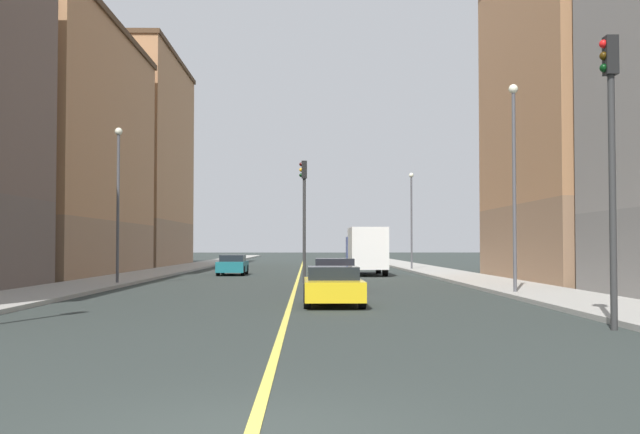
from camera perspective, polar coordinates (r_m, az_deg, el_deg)
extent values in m
cube|color=#9E9B93|center=(57.77, 8.26, -3.91)|extent=(3.56, 168.00, 0.15)
cube|color=#9E9B93|center=(57.97, -11.17, -3.89)|extent=(3.56, 168.00, 0.15)
cube|color=#E5D14C|center=(57.05, -1.47, -4.02)|extent=(0.16, 154.00, 0.01)
cube|color=#8F6B4F|center=(44.00, 19.72, -1.83)|extent=(9.08, 16.10, 4.09)
cube|color=#A8754C|center=(44.93, 19.58, 9.70)|extent=(9.08, 16.10, 13.87)
cube|color=#8F6B4F|center=(52.57, -19.36, -2.19)|extent=(9.08, 22.27, 3.46)
cube|color=#A8754C|center=(53.13, -19.25, 6.34)|extent=(9.08, 22.27, 12.30)
cube|color=#4B3422|center=(54.41, -19.17, 12.97)|extent=(9.38, 22.57, 0.40)
cube|color=#8F6B4F|center=(74.01, -13.89, -1.93)|extent=(9.08, 19.90, 4.12)
cube|color=#A8754C|center=(74.63, -13.83, 5.39)|extent=(9.08, 19.90, 14.91)
cube|color=#4B3422|center=(76.00, -13.78, 11.12)|extent=(9.38, 20.20, 0.40)
cylinder|color=#2D2D2D|center=(19.01, 20.67, 1.05)|extent=(0.16, 0.16, 5.86)
cube|color=black|center=(19.48, 20.54, 11.03)|extent=(0.28, 0.32, 0.90)
sphere|color=red|center=(19.49, 20.08, 11.84)|extent=(0.20, 0.20, 0.20)
sphere|color=#352204|center=(19.42, 20.09, 11.04)|extent=(0.20, 0.20, 0.20)
sphere|color=black|center=(19.36, 20.10, 10.23)|extent=(0.20, 0.20, 0.20)
cylinder|color=#2D2D2D|center=(39.88, -1.16, -1.00)|extent=(0.16, 0.16, 5.38)
cube|color=black|center=(40.07, -1.16, 3.50)|extent=(0.28, 0.32, 0.90)
sphere|color=#320404|center=(40.10, -1.39, 3.88)|extent=(0.20, 0.20, 0.20)
sphere|color=orange|center=(40.07, -1.39, 3.48)|extent=(0.20, 0.20, 0.20)
sphere|color=black|center=(40.04, -1.39, 3.08)|extent=(0.20, 0.20, 0.20)
cylinder|color=#4C4C51|center=(30.95, 14.07, 1.81)|extent=(0.14, 0.14, 7.71)
sphere|color=#EAEACC|center=(31.48, 14.00, 9.11)|extent=(0.36, 0.36, 0.36)
cylinder|color=#4C4C51|center=(38.54, -14.61, 0.63)|extent=(0.14, 0.14, 7.13)
sphere|color=#EAEACC|center=(38.89, -14.55, 6.10)|extent=(0.36, 0.36, 0.36)
cylinder|color=#4C4C51|center=(60.20, 6.73, -0.42)|extent=(0.14, 0.14, 7.05)
sphere|color=#EAEACC|center=(60.42, 6.72, 3.07)|extent=(0.36, 0.36, 0.36)
cube|color=red|center=(33.17, 1.09, -4.50)|extent=(1.94, 4.41, 0.64)
cube|color=black|center=(33.12, 1.09, -3.50)|extent=(1.67, 2.15, 0.52)
cylinder|color=black|center=(34.54, -0.34, -4.77)|extent=(0.23, 0.64, 0.64)
cylinder|color=black|center=(34.55, 2.46, -4.77)|extent=(0.23, 0.64, 0.64)
cylinder|color=black|center=(31.83, -0.40, -5.00)|extent=(0.23, 0.64, 0.64)
cylinder|color=black|center=(31.85, 2.63, -4.99)|extent=(0.23, 0.64, 0.64)
cube|color=#196670|center=(50.81, -6.43, -3.63)|extent=(1.75, 4.27, 0.66)
cube|color=black|center=(50.89, -6.41, -3.02)|extent=(1.54, 2.20, 0.42)
cylinder|color=black|center=(52.22, -7.14, -3.84)|extent=(0.22, 0.64, 0.64)
cylinder|color=black|center=(52.06, -5.42, -3.86)|extent=(0.22, 0.64, 0.64)
cylinder|color=black|center=(49.59, -7.49, -3.94)|extent=(0.22, 0.64, 0.64)
cylinder|color=black|center=(49.43, -5.67, -3.95)|extent=(0.22, 0.64, 0.64)
cube|color=gold|center=(25.07, 0.96, -5.31)|extent=(1.87, 4.18, 0.62)
cube|color=black|center=(25.20, 0.95, -4.12)|extent=(1.63, 1.88, 0.41)
cylinder|color=black|center=(26.35, -0.98, -5.60)|extent=(0.23, 0.64, 0.64)
cylinder|color=black|center=(26.42, 2.68, -5.59)|extent=(0.23, 0.64, 0.64)
cylinder|color=black|center=(23.78, -0.94, -5.98)|extent=(0.23, 0.64, 0.64)
cylinder|color=black|center=(23.85, 3.11, -5.97)|extent=(0.23, 0.64, 0.64)
cube|color=navy|center=(53.62, 3.16, -2.62)|extent=(2.25, 2.17, 2.17)
cube|color=silver|center=(49.53, 3.50, -2.30)|extent=(2.25, 5.11, 2.60)
cylinder|color=black|center=(53.19, 2.09, -3.69)|extent=(0.30, 0.90, 0.90)
cylinder|color=black|center=(53.34, 4.30, -3.68)|extent=(0.30, 0.90, 0.90)
cylinder|color=black|center=(48.40, 2.39, -3.85)|extent=(0.30, 0.90, 0.90)
cylinder|color=black|center=(48.56, 4.81, -3.83)|extent=(0.30, 0.90, 0.90)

